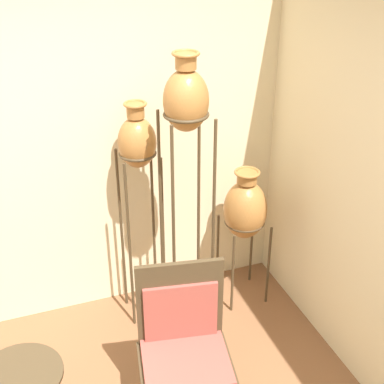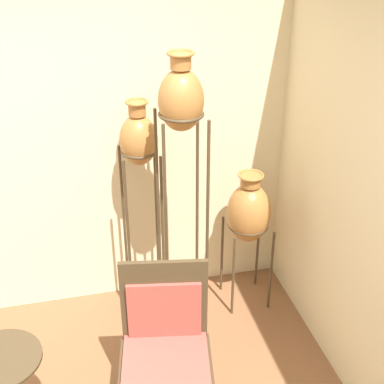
{
  "view_description": "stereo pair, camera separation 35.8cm",
  "coord_description": "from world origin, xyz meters",
  "px_view_note": "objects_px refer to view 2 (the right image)",
  "views": [
    {
      "loc": [
        -0.03,
        -1.51,
        2.75
      ],
      "look_at": [
        1.05,
        1.45,
        1.04
      ],
      "focal_mm": 50.0,
      "sensor_mm": 36.0,
      "label": 1
    },
    {
      "loc": [
        0.31,
        -1.62,
        2.75
      ],
      "look_at": [
        1.05,
        1.45,
        1.04
      ],
      "focal_mm": 50.0,
      "sensor_mm": 36.0,
      "label": 2
    }
  ],
  "objects_px": {
    "chair": "(165,339)",
    "vase_stand_medium": "(139,147)",
    "vase_stand_tall": "(181,112)",
    "side_table": "(5,384)",
    "vase_stand_short": "(249,213)"
  },
  "relations": [
    {
      "from": "vase_stand_medium",
      "to": "chair",
      "type": "xyz_separation_m",
      "value": [
        -0.04,
        -1.0,
        -0.75
      ]
    },
    {
      "from": "chair",
      "to": "vase_stand_medium",
      "type": "bearing_deg",
      "value": 98.12
    },
    {
      "from": "vase_stand_tall",
      "to": "vase_stand_medium",
      "type": "relative_size",
      "value": 1.23
    },
    {
      "from": "vase_stand_tall",
      "to": "vase_stand_short",
      "type": "xyz_separation_m",
      "value": [
        0.56,
        0.29,
        -0.92
      ]
    },
    {
      "from": "vase_stand_tall",
      "to": "vase_stand_medium",
      "type": "bearing_deg",
      "value": 118.24
    },
    {
      "from": "vase_stand_tall",
      "to": "vase_stand_short",
      "type": "relative_size",
      "value": 1.87
    },
    {
      "from": "side_table",
      "to": "vase_stand_medium",
      "type": "bearing_deg",
      "value": 47.97
    },
    {
      "from": "vase_stand_tall",
      "to": "vase_stand_short",
      "type": "distance_m",
      "value": 1.11
    },
    {
      "from": "vase_stand_tall",
      "to": "side_table",
      "type": "relative_size",
      "value": 3.04
    },
    {
      "from": "vase_stand_tall",
      "to": "vase_stand_short",
      "type": "bearing_deg",
      "value": 27.82
    },
    {
      "from": "vase_stand_medium",
      "to": "vase_stand_tall",
      "type": "bearing_deg",
      "value": -61.76
    },
    {
      "from": "vase_stand_medium",
      "to": "chair",
      "type": "height_order",
      "value": "vase_stand_medium"
    },
    {
      "from": "vase_stand_short",
      "to": "vase_stand_tall",
      "type": "bearing_deg",
      "value": -152.18
    },
    {
      "from": "vase_stand_short",
      "to": "vase_stand_medium",
      "type": "bearing_deg",
      "value": 173.63
    },
    {
      "from": "vase_stand_tall",
      "to": "chair",
      "type": "bearing_deg",
      "value": -111.17
    }
  ]
}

